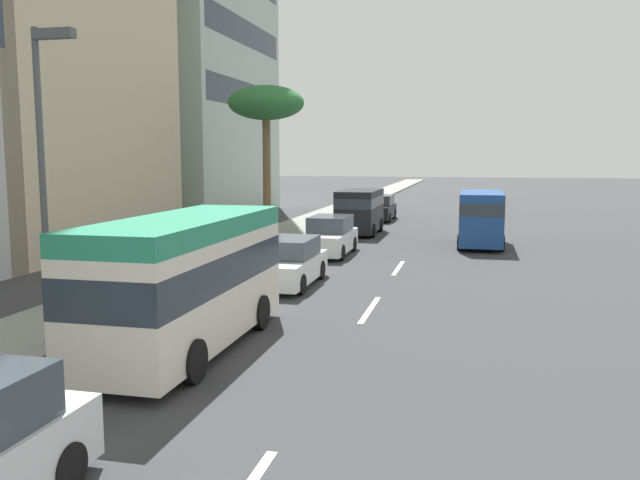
# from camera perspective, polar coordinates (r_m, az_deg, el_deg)

# --- Properties ---
(ground_plane) EXTENTS (198.00, 198.00, 0.00)m
(ground_plane) POSITION_cam_1_polar(r_m,az_deg,el_deg) (34.01, 8.59, 0.14)
(ground_plane) COLOR #38383A
(sidewalk_right) EXTENTS (162.00, 2.98, 0.15)m
(sidewalk_right) POSITION_cam_1_polar(r_m,az_deg,el_deg) (35.34, -3.30, 0.61)
(sidewalk_right) COLOR gray
(sidewalk_right) RESTS_ON ground_plane
(lane_stripe_mid) EXTENTS (3.20, 0.16, 0.01)m
(lane_stripe_mid) POSITION_cam_1_polar(r_m,az_deg,el_deg) (18.20, 4.37, -6.04)
(lane_stripe_mid) COLOR silver
(lane_stripe_mid) RESTS_ON ground_plane
(lane_stripe_far) EXTENTS (3.20, 0.16, 0.01)m
(lane_stripe_far) POSITION_cam_1_polar(r_m,az_deg,el_deg) (24.91, 6.83, -2.43)
(lane_stripe_far) COLOR silver
(lane_stripe_far) RESTS_ON ground_plane
(car_lead) EXTENTS (4.29, 1.81, 1.65)m
(car_lead) POSITION_cam_1_polar(r_m,az_deg,el_deg) (27.98, 0.84, 0.29)
(car_lead) COLOR white
(car_lead) RESTS_ON ground_plane
(car_second) EXTENTS (4.58, 1.84, 1.64)m
(car_second) POSITION_cam_1_polar(r_m,az_deg,el_deg) (43.29, 5.19, 2.76)
(car_second) COLOR black
(car_second) RESTS_ON ground_plane
(minibus_fourth) EXTENTS (6.81, 2.27, 2.92)m
(minibus_fourth) POSITION_cam_1_polar(r_m,az_deg,el_deg) (14.48, -11.55, -3.20)
(minibus_fourth) COLOR silver
(minibus_fourth) RESTS_ON ground_plane
(car_fifth) EXTENTS (4.23, 1.94, 1.54)m
(car_fifth) POSITION_cam_1_polar(r_m,az_deg,el_deg) (21.46, -2.98, -2.00)
(car_fifth) COLOR white
(car_fifth) RESTS_ON ground_plane
(van_sixth) EXTENTS (4.63, 2.09, 2.39)m
(van_sixth) POSITION_cam_1_polar(r_m,az_deg,el_deg) (35.43, 3.49, 2.72)
(van_sixth) COLOR black
(van_sixth) RESTS_ON ground_plane
(van_seventh) EXTENTS (4.98, 2.06, 2.54)m
(van_seventh) POSITION_cam_1_polar(r_m,az_deg,el_deg) (31.43, 13.84, 2.09)
(van_seventh) COLOR #1E478C
(van_seventh) RESTS_ON ground_plane
(pedestrian_near_lamp) EXTENTS (0.30, 0.33, 1.67)m
(pedestrian_near_lamp) POSITION_cam_1_polar(r_m,az_deg,el_deg) (18.88, -22.19, -2.80)
(pedestrian_near_lamp) COLOR #4C8C66
(pedestrian_near_lamp) RESTS_ON sidewalk_right
(palm_tree) EXTENTS (4.01, 4.01, 7.73)m
(palm_tree) POSITION_cam_1_polar(r_m,az_deg,el_deg) (35.26, -4.71, 11.60)
(palm_tree) COLOR brown
(palm_tree) RESTS_ON sidewalk_right
(street_lamp) EXTENTS (0.24, 0.97, 6.69)m
(street_lamp) POSITION_cam_1_polar(r_m,az_deg,el_deg) (15.05, -22.76, 7.06)
(street_lamp) COLOR #4C4C51
(street_lamp) RESTS_ON sidewalk_right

